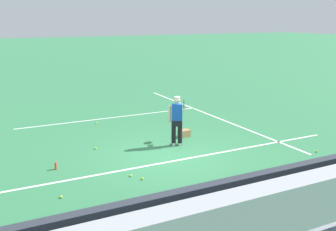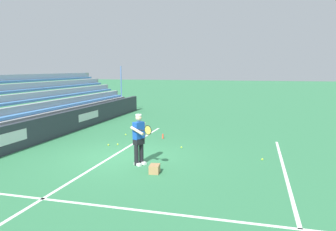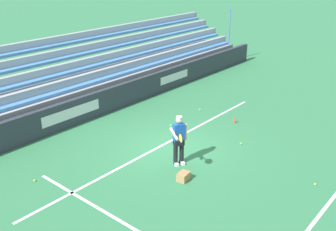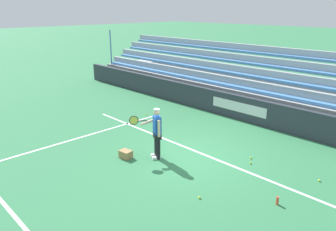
# 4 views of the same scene
# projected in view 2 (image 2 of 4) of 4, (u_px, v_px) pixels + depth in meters

# --- Properties ---
(ground_plane) EXTENTS (160.00, 160.00, 0.00)m
(ground_plane) POSITION_uv_depth(u_px,v_px,m) (125.00, 157.00, 11.93)
(ground_plane) COLOR #337A4C
(court_baseline_white) EXTENTS (12.00, 0.10, 0.01)m
(court_baseline_white) POSITION_uv_depth(u_px,v_px,m) (112.00, 156.00, 12.06)
(court_baseline_white) COLOR white
(court_baseline_white) RESTS_ON ground
(court_sideline_white) EXTENTS (0.10, 12.00, 0.01)m
(court_sideline_white) POSITION_uv_depth(u_px,v_px,m) (225.00, 220.00, 6.98)
(court_sideline_white) COLOR white
(court_sideline_white) RESTS_ON ground
(court_service_line_white) EXTENTS (8.22, 0.10, 0.01)m
(court_service_line_white) POSITION_uv_depth(u_px,v_px,m) (284.00, 169.00, 10.52)
(court_service_line_white) COLOR white
(court_service_line_white) RESTS_ON ground
(back_wall_sponsor_board) EXTENTS (26.07, 0.25, 1.10)m
(back_wall_sponsor_board) POSITION_uv_depth(u_px,v_px,m) (19.00, 136.00, 13.03)
(back_wall_sponsor_board) COLOR #2D333D
(back_wall_sponsor_board) RESTS_ON ground
(tennis_player) EXTENTS (0.90, 0.88, 1.71)m
(tennis_player) POSITION_uv_depth(u_px,v_px,m) (139.00, 139.00, 10.90)
(tennis_player) COLOR black
(tennis_player) RESTS_ON ground
(ball_box_cardboard) EXTENTS (0.43, 0.35, 0.26)m
(ball_box_cardboard) POSITION_uv_depth(u_px,v_px,m) (155.00, 169.00, 10.14)
(ball_box_cardboard) COLOR #A87F51
(ball_box_cardboard) RESTS_ON ground
(tennis_ball_near_player) EXTENTS (0.07, 0.07, 0.07)m
(tennis_ball_near_player) POSITION_uv_depth(u_px,v_px,m) (262.00, 159.00, 11.57)
(tennis_ball_near_player) COLOR #CCE533
(tennis_ball_near_player) RESTS_ON ground
(tennis_ball_far_left) EXTENTS (0.07, 0.07, 0.07)m
(tennis_ball_far_left) POSITION_uv_depth(u_px,v_px,m) (181.00, 147.00, 13.33)
(tennis_ball_far_left) COLOR #CCE533
(tennis_ball_far_left) RESTS_ON ground
(tennis_ball_by_box) EXTENTS (0.07, 0.07, 0.07)m
(tennis_ball_by_box) POSITION_uv_depth(u_px,v_px,m) (108.00, 145.00, 13.75)
(tennis_ball_by_box) COLOR #CCE533
(tennis_ball_by_box) RESTS_ON ground
(tennis_ball_far_right) EXTENTS (0.07, 0.07, 0.07)m
(tennis_ball_far_right) POSITION_uv_depth(u_px,v_px,m) (126.00, 135.00, 15.90)
(tennis_ball_far_right) COLOR #CCE533
(tennis_ball_far_right) RESTS_ON ground
(tennis_ball_toward_net) EXTENTS (0.07, 0.07, 0.07)m
(tennis_ball_toward_net) POSITION_uv_depth(u_px,v_px,m) (118.00, 144.00, 13.86)
(tennis_ball_toward_net) COLOR #CCE533
(tennis_ball_toward_net) RESTS_ON ground
(water_bottle) EXTENTS (0.07, 0.07, 0.22)m
(water_bottle) POSITION_uv_depth(u_px,v_px,m) (163.00, 136.00, 15.13)
(water_bottle) COLOR #EA4C33
(water_bottle) RESTS_ON ground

